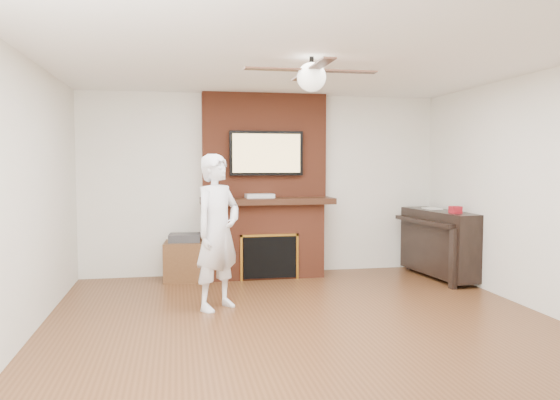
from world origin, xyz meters
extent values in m
cube|color=#4F2D17|center=(0.00, 0.00, -0.09)|extent=(5.36, 5.86, 0.18)
cube|color=white|center=(0.00, 0.00, 2.59)|extent=(5.36, 5.86, 0.18)
cube|color=silver|center=(0.00, 2.84, 1.25)|extent=(5.36, 0.18, 2.50)
cube|color=silver|center=(0.00, -2.84, 1.25)|extent=(5.36, 0.18, 2.50)
cube|color=silver|center=(-2.59, 0.00, 1.25)|extent=(0.18, 5.86, 2.50)
cube|color=brown|center=(0.00, 2.50, 0.50)|extent=(1.50, 0.50, 1.00)
cube|color=black|center=(0.00, 2.47, 1.04)|extent=(1.78, 0.64, 0.08)
cube|color=brown|center=(0.00, 2.65, 1.79)|extent=(1.70, 0.20, 1.42)
cube|color=black|center=(0.00, 2.25, 0.31)|extent=(0.70, 0.06, 0.55)
cube|color=#BF8C2D|center=(0.00, 2.24, 0.60)|extent=(0.78, 0.02, 0.03)
cube|color=#BF8C2D|center=(-0.38, 2.24, 0.31)|extent=(0.03, 0.02, 0.61)
cube|color=#BF8C2D|center=(0.38, 2.24, 0.31)|extent=(0.03, 0.02, 0.61)
cube|color=black|center=(0.00, 2.50, 1.68)|extent=(1.00, 0.07, 0.60)
cube|color=tan|center=(0.00, 2.47, 1.68)|extent=(0.92, 0.01, 0.52)
cylinder|color=black|center=(0.00, 0.00, 2.43)|extent=(0.04, 0.04, 0.14)
sphere|color=white|center=(0.00, 0.00, 2.32)|extent=(0.26, 0.26, 0.26)
cube|color=black|center=(0.33, 0.00, 2.38)|extent=(0.55, 0.11, 0.01)
cube|color=black|center=(0.00, 0.33, 2.38)|extent=(0.11, 0.55, 0.01)
cube|color=black|center=(-0.33, 0.00, 2.38)|extent=(0.55, 0.11, 0.01)
cube|color=black|center=(0.00, -0.33, 2.38)|extent=(0.11, 0.55, 0.01)
imported|color=white|center=(-0.78, 0.95, 0.82)|extent=(0.72, 0.70, 1.65)
cube|color=#4F2E16|center=(-1.10, 2.48, 0.25)|extent=(0.57, 0.57, 0.51)
cube|color=#303033|center=(-1.10, 2.48, 0.56)|extent=(0.43, 0.36, 0.10)
cube|color=black|center=(2.29, 1.95, 0.48)|extent=(0.57, 1.43, 0.86)
cube|color=black|center=(2.14, 1.33, 0.37)|extent=(0.06, 0.11, 0.75)
cube|color=black|center=(2.14, 2.57, 0.37)|extent=(0.06, 0.11, 0.75)
cube|color=black|center=(2.05, 1.95, 0.77)|extent=(0.30, 1.29, 0.05)
cube|color=silver|center=(2.29, 2.21, 0.92)|extent=(0.19, 0.27, 0.01)
cube|color=maroon|center=(2.29, 1.57, 0.96)|extent=(0.13, 0.13, 0.09)
cube|color=silver|center=(-0.10, 2.45, 1.11)|extent=(0.39, 0.24, 0.05)
cylinder|color=#307838|center=(-0.11, 2.31, 0.04)|extent=(0.07, 0.07, 0.09)
cylinder|color=beige|center=(0.06, 2.39, 0.06)|extent=(0.08, 0.08, 0.12)
cylinder|color=#305890|center=(0.14, 2.33, 0.04)|extent=(0.05, 0.05, 0.07)
camera|label=1|loc=(-1.20, -4.80, 1.56)|focal=35.00mm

